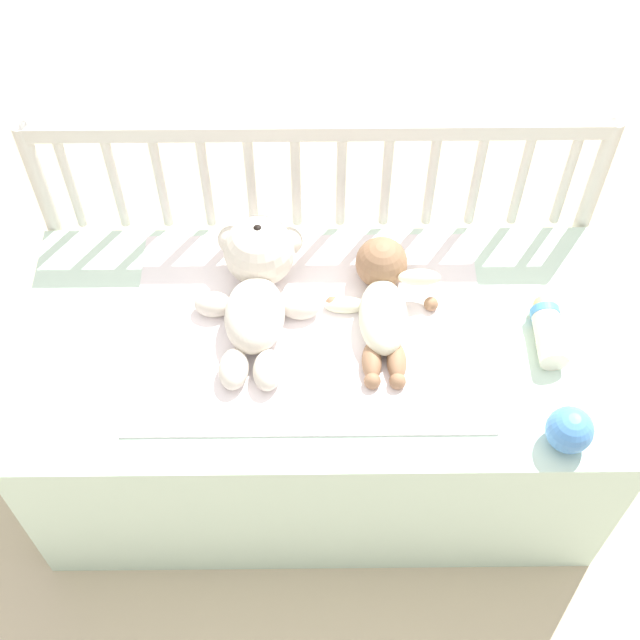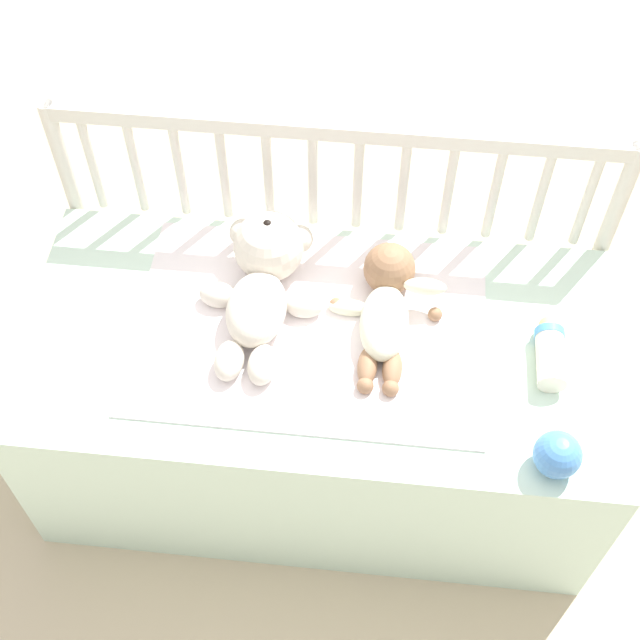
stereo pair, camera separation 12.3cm
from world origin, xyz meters
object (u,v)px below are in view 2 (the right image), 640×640
teddy_bear (263,276)px  toy_ball (557,455)px  baby (386,304)px  baby_bottle (550,352)px

teddy_bear → toy_ball: (0.61, -0.35, -0.02)m
teddy_bear → baby: bearing=-6.9°
teddy_bear → baby: teddy_bear is taller
baby → baby_bottle: 0.35m
teddy_bear → toy_ball: bearing=-30.1°
toy_ball → baby_bottle: bearing=89.7°
teddy_bear → baby_bottle: size_ratio=2.37×
baby → toy_ball: baby is taller
baby → baby_bottle: baby is taller
baby_bottle → toy_ball: bearing=-90.3°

